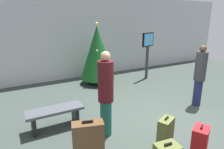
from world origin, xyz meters
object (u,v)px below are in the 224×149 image
(traveller_0, at_px, (106,93))
(suitcase_5, at_px, (88,144))
(waiting_bench, at_px, (55,114))
(suitcase_1, at_px, (199,144))
(holiday_tree, at_px, (97,53))
(traveller_1, at_px, (200,74))
(suitcase_2, at_px, (165,134))
(flight_info_kiosk, at_px, (148,48))

(traveller_0, bearing_deg, suitcase_5, -135.72)
(waiting_bench, xyz_separation_m, suitcase_1, (1.95, -2.29, -0.03))
(holiday_tree, height_order, suitcase_5, holiday_tree)
(suitcase_1, bearing_deg, traveller_1, 38.86)
(holiday_tree, bearing_deg, suitcase_1, -93.24)
(traveller_0, xyz_separation_m, suitcase_5, (-0.67, -0.66, -0.57))
(traveller_0, relative_size, suitcase_5, 2.18)
(suitcase_2, bearing_deg, suitcase_1, -62.59)
(suitcase_1, bearing_deg, suitcase_5, 154.14)
(waiting_bench, bearing_deg, traveller_1, -10.68)
(holiday_tree, bearing_deg, traveller_1, -62.62)
(holiday_tree, relative_size, flight_info_kiosk, 1.22)
(holiday_tree, bearing_deg, waiting_bench, -131.91)
(traveller_0, bearing_deg, waiting_bench, 138.46)
(waiting_bench, distance_m, suitcase_2, 2.42)
(traveller_1, distance_m, suitcase_1, 2.55)
(suitcase_1, distance_m, suitcase_5, 1.93)
(waiting_bench, xyz_separation_m, suitcase_2, (1.67, -1.75, -0.04))
(waiting_bench, relative_size, suitcase_2, 1.91)
(flight_info_kiosk, bearing_deg, traveller_0, -139.83)
(holiday_tree, bearing_deg, suitcase_2, -97.40)
(waiting_bench, xyz_separation_m, traveller_1, (3.88, -0.73, 0.58))
(flight_info_kiosk, height_order, waiting_bench, flight_info_kiosk)
(waiting_bench, xyz_separation_m, traveller_0, (0.89, -0.79, 0.62))
(waiting_bench, bearing_deg, holiday_tree, 48.09)
(traveller_0, distance_m, suitcase_1, 1.95)
(holiday_tree, height_order, suitcase_2, holiday_tree)
(holiday_tree, bearing_deg, suitcase_5, -117.07)
(holiday_tree, relative_size, suitcase_1, 3.42)
(traveller_1, distance_m, suitcase_5, 3.77)
(flight_info_kiosk, height_order, suitcase_5, flight_info_kiosk)
(holiday_tree, bearing_deg, traveller_0, -112.16)
(traveller_1, bearing_deg, holiday_tree, 117.38)
(holiday_tree, xyz_separation_m, traveller_1, (1.66, -3.20, -0.27))
(suitcase_1, bearing_deg, suitcase_2, 117.41)
(suitcase_1, height_order, suitcase_5, suitcase_5)
(flight_info_kiosk, distance_m, suitcase_2, 4.75)
(holiday_tree, xyz_separation_m, suitcase_5, (-2.00, -3.92, -0.80))
(suitcase_2, distance_m, suitcase_5, 1.49)
(traveller_1, relative_size, suitcase_2, 2.65)
(flight_info_kiosk, height_order, traveller_0, flight_info_kiosk)
(suitcase_2, bearing_deg, traveller_0, 129.11)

